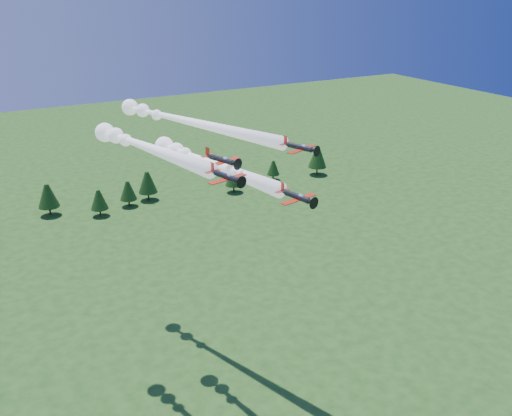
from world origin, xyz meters
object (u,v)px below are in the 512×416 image
plane_lead (204,161)px  plane_left (142,145)px  plane_right (185,120)px  plane_slot (222,160)px

plane_lead → plane_left: 11.43m
plane_right → plane_slot: bearing=-116.9°
plane_slot → plane_lead: bearing=72.2°
plane_right → plane_left: bearing=-154.6°
plane_lead → plane_right: (3.55, 17.61, 3.48)m
plane_left → plane_right: 19.06m
plane_left → plane_slot: plane_left is taller
plane_lead → plane_slot: bearing=-101.1°
plane_left → plane_slot: bearing=-62.1°
plane_left → plane_slot: 15.38m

